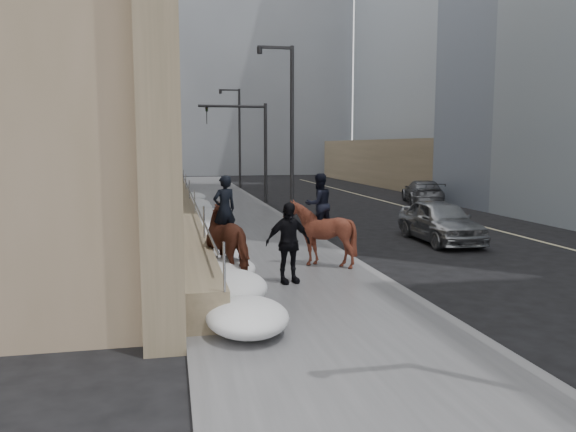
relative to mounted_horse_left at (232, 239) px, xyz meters
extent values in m
plane|color=black|center=(1.21, -2.23, -1.15)|extent=(140.00, 140.00, 0.00)
cube|color=#4D4C4F|center=(1.21, 7.77, -1.09)|extent=(5.00, 80.00, 0.12)
cube|color=slate|center=(3.83, 7.77, -1.09)|extent=(0.24, 80.00, 0.12)
cube|color=#BFB78C|center=(11.71, 7.77, -1.14)|extent=(0.15, 70.00, 0.01)
cube|color=#8B785B|center=(-4.09, 17.77, 7.85)|extent=(5.00, 44.00, 18.00)
cube|color=#726449|center=(-1.04, 17.77, -0.70)|extent=(1.10, 44.00, 0.90)
cylinder|color=silver|center=(-0.59, 17.77, 0.20)|extent=(0.06, 42.00, 0.06)
cube|color=#726449|center=(-1.64, 7.77, 6.95)|extent=(0.70, 1.20, 16.20)
cube|color=black|center=(-1.49, 10.77, 2.85)|extent=(0.20, 2.20, 4.50)
cube|color=slate|center=(5.21, 57.77, 12.85)|extent=(30.00, 12.00, 28.00)
cube|color=gray|center=(-4.79, 69.77, 8.85)|extent=(24.00, 12.00, 20.00)
cylinder|color=#2D2D30|center=(4.11, 11.77, 2.85)|extent=(0.18, 0.18, 8.00)
cube|color=#2D2D30|center=(3.31, 11.77, 6.75)|extent=(1.60, 0.15, 0.12)
cylinder|color=#2D2D30|center=(2.61, 11.77, 6.60)|extent=(0.24, 0.24, 0.30)
cylinder|color=#2D2D30|center=(4.11, 31.77, 2.85)|extent=(0.18, 0.18, 8.00)
cube|color=#2D2D30|center=(3.31, 31.77, 6.75)|extent=(1.60, 0.15, 0.12)
cylinder|color=#2D2D30|center=(2.61, 31.77, 6.60)|extent=(0.24, 0.24, 0.30)
cylinder|color=#2D2D30|center=(4.21, 19.77, 1.85)|extent=(0.20, 0.20, 6.00)
cylinder|color=#2D2D30|center=(2.21, 19.77, 4.65)|extent=(4.00, 0.16, 0.16)
imported|color=black|center=(0.71, 19.77, 4.15)|extent=(0.18, 0.22, 1.10)
ellipsoid|color=silver|center=(-0.24, -2.23, -0.69)|extent=(1.50, 2.10, 0.68)
ellipsoid|color=silver|center=(-0.19, 1.77, -0.67)|extent=(1.60, 2.20, 0.72)
ellipsoid|color=silver|center=(-0.29, 5.77, -0.71)|extent=(1.40, 2.00, 0.64)
ellipsoid|color=silver|center=(-0.14, 9.77, -0.65)|extent=(1.70, 2.30, 0.76)
ellipsoid|color=silver|center=(-0.24, 13.77, -0.70)|extent=(1.50, 2.10, 0.66)
imported|color=#462015|center=(0.00, -0.01, -0.07)|extent=(1.85, 2.48, 1.90)
imported|color=black|center=(0.00, 0.14, 0.73)|extent=(0.74, 0.63, 1.72)
imported|color=#4B2015|center=(2.57, 1.02, -0.10)|extent=(1.90, 2.03, 1.85)
imported|color=black|center=(2.57, 1.17, 0.70)|extent=(0.99, 0.86, 1.73)
imported|color=black|center=(1.30, -0.72, -0.03)|extent=(1.24, 0.71, 2.00)
imported|color=gray|center=(8.05, 4.58, -0.37)|extent=(1.97, 4.59, 1.54)
imported|color=#5B5E63|center=(13.43, 17.43, -0.44)|extent=(3.17, 5.22, 1.42)
camera|label=1|loc=(-1.48, -13.96, 2.33)|focal=35.00mm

